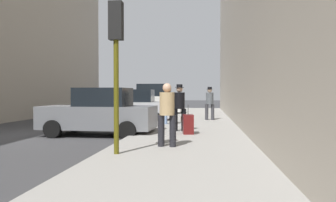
# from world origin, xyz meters

# --- Properties ---
(ground_plane) EXTENTS (120.00, 120.00, 0.00)m
(ground_plane) POSITION_xyz_m (0.00, 0.00, 0.00)
(ground_plane) COLOR #38383A
(sidewalk) EXTENTS (4.00, 40.00, 0.15)m
(sidewalk) POSITION_xyz_m (6.00, 0.00, 0.07)
(sidewalk) COLOR gray
(sidewalk) RESTS_ON ground_plane
(parked_gray_coupe) EXTENTS (4.26, 2.17, 1.79)m
(parked_gray_coupe) POSITION_xyz_m (2.65, 0.22, 0.85)
(parked_gray_coupe) COLOR slate
(parked_gray_coupe) RESTS_ON ground_plane
(parked_silver_sedan) EXTENTS (4.25, 2.15, 1.79)m
(parked_silver_sedan) POSITION_xyz_m (2.65, 5.91, 0.85)
(parked_silver_sedan) COLOR #B7BABF
(parked_silver_sedan) RESTS_ON ground_plane
(parked_white_van) EXTENTS (4.66, 2.18, 2.25)m
(parked_white_van) POSITION_xyz_m (2.65, 11.81, 1.03)
(parked_white_van) COLOR silver
(parked_white_van) RESTS_ON ground_plane
(fire_hydrant) EXTENTS (0.42, 0.22, 0.70)m
(fire_hydrant) POSITION_xyz_m (4.45, 6.18, 0.50)
(fire_hydrant) COLOR red
(fire_hydrant) RESTS_ON sidewalk
(traffic_light) EXTENTS (0.32, 0.32, 3.60)m
(traffic_light) POSITION_xyz_m (4.50, -4.14, 2.76)
(traffic_light) COLOR #514C0F
(traffic_light) RESTS_ON sidewalk
(pedestrian_with_fedora) EXTENTS (0.51, 0.41, 1.78)m
(pedestrian_with_fedora) POSITION_xyz_m (5.62, 0.68, 1.14)
(pedestrian_with_fedora) COLOR black
(pedestrian_with_fedora) RESTS_ON sidewalk
(pedestrian_with_beanie) EXTENTS (0.51, 0.43, 1.78)m
(pedestrian_with_beanie) POSITION_xyz_m (6.83, 6.03, 1.14)
(pedestrian_with_beanie) COLOR #333338
(pedestrian_with_beanie) RESTS_ON sidewalk
(pedestrian_in_jeans) EXTENTS (0.53, 0.47, 1.71)m
(pedestrian_in_jeans) POSITION_xyz_m (4.91, 3.34, 1.10)
(pedestrian_in_jeans) COLOR #728CB2
(pedestrian_in_jeans) RESTS_ON sidewalk
(pedestrian_in_tan_coat) EXTENTS (0.51, 0.43, 1.71)m
(pedestrian_in_tan_coat) POSITION_xyz_m (5.57, -2.95, 1.10)
(pedestrian_in_tan_coat) COLOR black
(pedestrian_in_tan_coat) RESTS_ON sidewalk
(rolling_suitcase) EXTENTS (0.43, 0.60, 1.04)m
(rolling_suitcase) POSITION_xyz_m (5.99, -0.11, 0.49)
(rolling_suitcase) COLOR #591414
(rolling_suitcase) RESTS_ON sidewalk
(duffel_bag) EXTENTS (0.32, 0.44, 0.28)m
(duffel_bag) POSITION_xyz_m (5.53, 4.90, 0.29)
(duffel_bag) COLOR #472D19
(duffel_bag) RESTS_ON sidewalk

